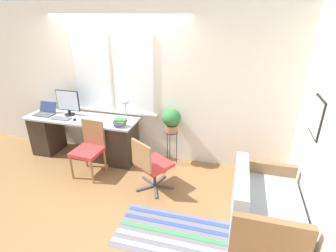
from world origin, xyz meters
name	(u,v)px	position (x,y,z in m)	size (l,w,h in m)	color
ground_plane	(110,169)	(0.00, 0.00, 0.00)	(14.00, 14.00, 0.00)	olive
wall_back_with_window	(121,83)	(-0.01, 0.68, 1.36)	(9.00, 0.12, 2.70)	white
wall_right_with_picture	(315,113)	(3.00, 0.00, 1.35)	(0.08, 9.00, 2.70)	white
desk	(84,136)	(-0.65, 0.30, 0.42)	(2.07, 0.61, 0.78)	#B2B7BC
laptop	(45,112)	(-1.38, 0.29, 0.82)	(0.35, 0.29, 0.21)	#4C4C51
monitor	(68,102)	(-0.93, 0.38, 1.02)	(0.45, 0.19, 0.46)	black
keyboard	(61,118)	(-0.97, 0.16, 0.79)	(0.34, 0.14, 0.02)	slate
mouse	(74,119)	(-0.69, 0.16, 0.80)	(0.05, 0.08, 0.04)	black
desk_lamp	(125,105)	(0.17, 0.45, 1.04)	(0.16, 0.16, 0.36)	#ADADB2
book_stack	(120,123)	(0.19, 0.14, 0.84)	(0.21, 0.18, 0.13)	orange
desk_chair_wooden	(89,147)	(-0.24, -0.17, 0.48)	(0.47, 0.48, 0.91)	olive
office_chair_swivel	(151,164)	(0.88, -0.34, 0.45)	(0.62, 0.63, 0.86)	#47474C
couch_loveseat	(262,209)	(2.47, -0.70, 0.27)	(0.81, 1.23, 0.75)	#9EA8B2
plant_stand	(171,136)	(0.98, 0.49, 0.54)	(0.23, 0.23, 0.62)	#333338
potted_plant	(171,119)	(0.98, 0.49, 0.85)	(0.33, 0.33, 0.40)	#9E6B4C
floor_rug_striped	(175,234)	(1.45, -1.13, 0.00)	(1.47, 0.77, 0.01)	slate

